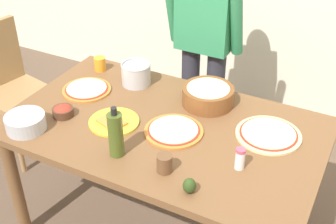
{
  "coord_description": "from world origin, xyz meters",
  "views": [
    {
      "loc": [
        0.87,
        -1.63,
        2.06
      ],
      "look_at": [
        0.0,
        0.05,
        0.81
      ],
      "focal_mm": 47.58,
      "sensor_mm": 36.0,
      "label": 1
    }
  ],
  "objects": [
    {
      "name": "salt_shaker",
      "position": [
        0.46,
        -0.14,
        0.81
      ],
      "size": [
        0.04,
        0.04,
        0.11
      ],
      "color": "white",
      "rests_on": "dining_table"
    },
    {
      "name": "pizza_second_cooked",
      "position": [
        -0.55,
        0.1,
        0.77
      ],
      "size": [
        0.28,
        0.28,
        0.02
      ],
      "color": "#C67A33",
      "rests_on": "dining_table"
    },
    {
      "name": "plate_with_slice",
      "position": [
        -0.23,
        -0.1,
        0.77
      ],
      "size": [
        0.26,
        0.26,
        0.02
      ],
      "color": "gold",
      "rests_on": "dining_table"
    },
    {
      "name": "cup_orange",
      "position": [
        -0.62,
        0.34,
        0.8
      ],
      "size": [
        0.07,
        0.07,
        0.08
      ],
      "primitive_type": "cylinder",
      "color": "orange",
      "rests_on": "dining_table"
    },
    {
      "name": "avocado",
      "position": [
        0.32,
        -0.38,
        0.8
      ],
      "size": [
        0.06,
        0.06,
        0.07
      ],
      "primitive_type": "ellipsoid",
      "color": "#2D4219",
      "rests_on": "dining_table"
    },
    {
      "name": "small_sauce_bowl",
      "position": [
        -0.51,
        -0.16,
        0.79
      ],
      "size": [
        0.11,
        0.11,
        0.06
      ],
      "color": "#4C2D1E",
      "rests_on": "dining_table"
    },
    {
      "name": "dining_table",
      "position": [
        0.0,
        0.0,
        0.67
      ],
      "size": [
        1.6,
        0.96,
        0.76
      ],
      "color": "brown",
      "rests_on": "ground"
    },
    {
      "name": "popcorn_bowl",
      "position": [
        0.12,
        0.29,
        0.82
      ],
      "size": [
        0.28,
        0.28,
        0.11
      ],
      "color": "brown",
      "rests_on": "dining_table"
    },
    {
      "name": "mixing_bowl_steel",
      "position": [
        -0.59,
        -0.35,
        0.8
      ],
      "size": [
        0.2,
        0.2,
        0.08
      ],
      "color": "#B7B7BC",
      "rests_on": "dining_table"
    },
    {
      "name": "chair_wooden_left",
      "position": [
        -1.32,
        0.22,
        0.54
      ],
      "size": [
        0.47,
        0.47,
        0.95
      ],
      "color": "#A37A4C",
      "rests_on": "ground"
    },
    {
      "name": "steel_pot",
      "position": [
        -0.34,
        0.3,
        0.83
      ],
      "size": [
        0.17,
        0.17,
        0.13
      ],
      "color": "#B7B7BC",
      "rests_on": "dining_table"
    },
    {
      "name": "pizza_raw_on_board",
      "position": [
        0.5,
        0.16,
        0.77
      ],
      "size": [
        0.32,
        0.32,
        0.02
      ],
      "color": "beige",
      "rests_on": "dining_table"
    },
    {
      "name": "person_cook",
      "position": [
        -0.11,
        0.76,
        0.94
      ],
      "size": [
        0.49,
        0.25,
        1.62
      ],
      "color": "#2D2D38",
      "rests_on": "ground"
    },
    {
      "name": "cup_small_brown",
      "position": [
        0.17,
        -0.31,
        0.8
      ],
      "size": [
        0.07,
        0.07,
        0.08
      ],
      "primitive_type": "cylinder",
      "color": "brown",
      "rests_on": "dining_table"
    },
    {
      "name": "olive_oil_bottle",
      "position": [
        -0.08,
        -0.31,
        0.87
      ],
      "size": [
        0.07,
        0.07,
        0.26
      ],
      "color": "#47561E",
      "rests_on": "dining_table"
    },
    {
      "name": "pizza_cooked_on_tray",
      "position": [
        0.07,
        -0.03,
        0.77
      ],
      "size": [
        0.3,
        0.3,
        0.02
      ],
      "color": "#C67A33",
      "rests_on": "dining_table"
    }
  ]
}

